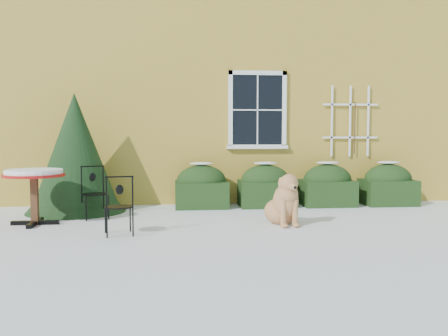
{
  "coord_description": "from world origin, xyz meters",
  "views": [
    {
      "loc": [
        -0.85,
        -7.41,
        1.49
      ],
      "look_at": [
        0.0,
        1.0,
        0.9
      ],
      "focal_mm": 40.0,
      "sensor_mm": 36.0,
      "label": 1
    }
  ],
  "objects": [
    {
      "name": "evergreen_shrub",
      "position": [
        -2.7,
        2.21,
        0.9
      ],
      "size": [
        1.86,
        1.86,
        2.25
      ],
      "rotation": [
        0.0,
        0.0,
        -0.3
      ],
      "color": "black",
      "rests_on": "ground"
    },
    {
      "name": "house",
      "position": [
        0.0,
        7.0,
        3.22
      ],
      "size": [
        12.4,
        8.4,
        6.4
      ],
      "color": "gold",
      "rests_on": "ground"
    },
    {
      "name": "dog",
      "position": [
        0.93,
        0.49,
        0.35
      ],
      "size": [
        0.65,
        0.98,
        0.87
      ],
      "rotation": [
        0.0,
        0.0,
        0.18
      ],
      "color": "tan",
      "rests_on": "ground"
    },
    {
      "name": "patio_chair_far",
      "position": [
        -2.24,
        1.45,
        0.46
      ],
      "size": [
        0.52,
        0.52,
        0.92
      ],
      "rotation": [
        0.0,
        0.0,
        0.36
      ],
      "color": "black",
      "rests_on": "ground"
    },
    {
      "name": "ground",
      "position": [
        0.0,
        0.0,
        0.0
      ],
      "size": [
        80.0,
        80.0,
        0.0
      ],
      "primitive_type": "plane",
      "color": "white",
      "rests_on": "ground"
    },
    {
      "name": "hedge_row",
      "position": [
        1.65,
        2.55,
        0.4
      ],
      "size": [
        4.95,
        0.8,
        0.91
      ],
      "color": "black",
      "rests_on": "ground"
    },
    {
      "name": "bistro_table",
      "position": [
        -3.11,
        0.91,
        0.75
      ],
      "size": [
        0.98,
        0.98,
        0.9
      ],
      "rotation": [
        0.0,
        0.0,
        0.31
      ],
      "color": "black",
      "rests_on": "ground"
    },
    {
      "name": "patio_chair_near",
      "position": [
        -1.65,
        -0.09,
        0.44
      ],
      "size": [
        0.46,
        0.46,
        0.88
      ],
      "rotation": [
        0.0,
        0.0,
        3.33
      ],
      "color": "black",
      "rests_on": "ground"
    }
  ]
}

